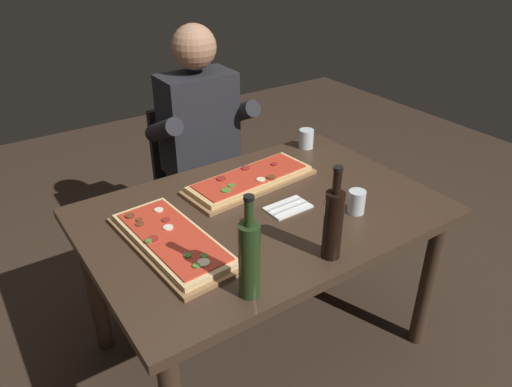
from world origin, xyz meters
TOP-DOWN VIEW (x-y plane):
  - ground_plane at (0.00, 0.00)m, footprint 6.40×6.40m
  - dining_table at (0.00, 0.00)m, footprint 1.40×0.96m
  - pizza_rectangular_front at (0.08, 0.21)m, footprint 0.62×0.29m
  - pizza_rectangular_left at (-0.41, -0.02)m, footprint 0.29×0.59m
  - wine_bottle_dark at (0.02, -0.38)m, footprint 0.07×0.07m
  - oil_bottle_amber at (-0.32, -0.39)m, footprint 0.07×0.07m
  - tumbler_near_camera at (0.53, 0.38)m, footprint 0.07×0.07m
  - tumbler_far_side at (0.29, -0.22)m, footprint 0.07×0.07m
  - napkin_cutlery_set at (0.09, -0.05)m, footprint 0.18×0.12m
  - diner_chair at (0.13, 0.86)m, footprint 0.44×0.44m
  - seated_diner at (0.13, 0.74)m, footprint 0.53×0.41m

SIDE VIEW (x-z plane):
  - ground_plane at x=0.00m, z-range 0.00..0.00m
  - diner_chair at x=0.13m, z-range 0.05..0.92m
  - dining_table at x=0.00m, z-range 0.27..1.01m
  - seated_diner at x=0.13m, z-range 0.08..1.41m
  - napkin_cutlery_set at x=0.09m, z-range 0.74..0.75m
  - pizza_rectangular_front at x=0.08m, z-range 0.74..0.78m
  - pizza_rectangular_left at x=-0.41m, z-range 0.73..0.78m
  - tumbler_near_camera at x=0.53m, z-range 0.73..0.83m
  - tumbler_far_side at x=0.29m, z-range 0.74..0.84m
  - wine_bottle_dark at x=0.02m, z-range 0.71..1.05m
  - oil_bottle_amber at x=-0.32m, z-range 0.70..1.06m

